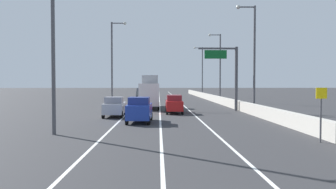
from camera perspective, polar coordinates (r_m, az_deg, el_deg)
name	(u,v)px	position (r m, az deg, el deg)	size (l,w,h in m)	color
ground_plane	(169,99)	(69.97, 0.15, -0.72)	(320.00, 320.00, 0.00)	#2D2D30
lane_stripe_left	(140,101)	(61.04, -4.76, -1.11)	(0.16, 130.00, 0.00)	silver
lane_stripe_center	(159,101)	(60.95, -1.47, -1.11)	(0.16, 130.00, 0.00)	silver
lane_stripe_right	(179,101)	(61.06, 1.81, -1.10)	(0.16, 130.00, 0.00)	silver
jersey_barrier_right	(229,103)	(46.97, 10.36, -1.38)	(0.60, 120.00, 1.10)	#B2ADA3
overhead_sign_gantry	(230,70)	(40.15, 10.48, 4.03)	(4.68, 0.36, 7.50)	#47474C
speed_advisory_sign	(321,110)	(20.09, 24.52, -2.46)	(0.60, 0.11, 3.00)	#4C4C51
lamp_post_right_second	(252,52)	(37.71, 14.12, 6.98)	(2.14, 0.44, 11.65)	#4C4C51
lamp_post_right_third	(219,63)	(58.10, 8.62, 5.23)	(2.14, 0.44, 11.65)	#4C4C51
lamp_post_right_fourth	(201,69)	(78.71, 5.68, 4.37)	(2.14, 0.44, 11.65)	#4C4C51
lamp_post_left_near	(57,29)	(22.43, -18.37, 10.44)	(2.14, 0.44, 11.65)	#4C4C51
lamp_post_left_mid	(114,59)	(46.88, -9.22, 6.02)	(2.14, 0.44, 11.65)	#4C4C51
car_gray_0	(140,92)	(79.30, -4.75, 0.35)	(1.84, 4.16, 2.12)	slate
car_red_1	(174,104)	(36.42, 1.02, -1.62)	(1.81, 4.78, 1.97)	red
car_white_2	(144,91)	(94.31, -4.12, 0.59)	(2.01, 4.38, 2.06)	white
car_blue_3	(140,110)	(27.85, -4.84, -2.59)	(2.06, 4.45, 2.10)	#1E389E
car_silver_4	(115,107)	(32.88, -9.04, -2.06)	(1.89, 4.39, 1.93)	#B7B7BC
box_truck	(150,93)	(43.62, -3.11, 0.26)	(2.49, 8.81, 4.29)	silver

